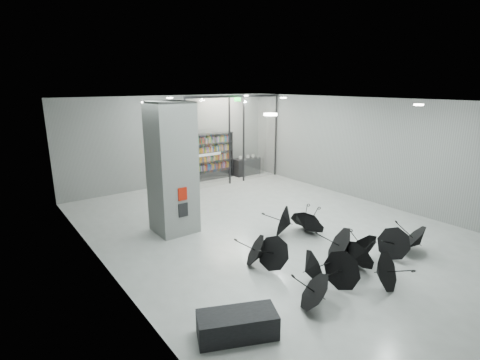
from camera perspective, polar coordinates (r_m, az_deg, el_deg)
room at (r=10.74m, az=6.12°, el=6.05°), size 14.00×14.02×4.01m
column at (r=11.14m, az=-10.67°, el=1.77°), size 1.20×1.20×4.00m
fire_cabinet at (r=10.77m, az=-9.04°, el=-2.19°), size 0.28×0.04×0.38m
info_panel at (r=10.92m, az=-8.93°, el=-4.70°), size 0.30×0.03×0.42m
exit_sign at (r=16.25m, az=-0.40°, el=12.58°), size 0.30×0.06×0.15m
glass_partition at (r=16.55m, az=-0.82°, el=6.92°), size 5.06×0.08×4.00m
bench at (r=7.10m, az=-0.44°, el=-21.84°), size 1.58×1.16×0.47m
bookshelf at (r=17.55m, az=-4.17°, el=3.78°), size 2.03×0.50×2.21m
shop_counter at (r=18.39m, az=1.01°, el=2.16°), size 1.43×0.59×0.85m
umbrella_cluster at (r=9.83m, az=14.42°, el=-10.92°), size 5.44×4.44×1.24m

